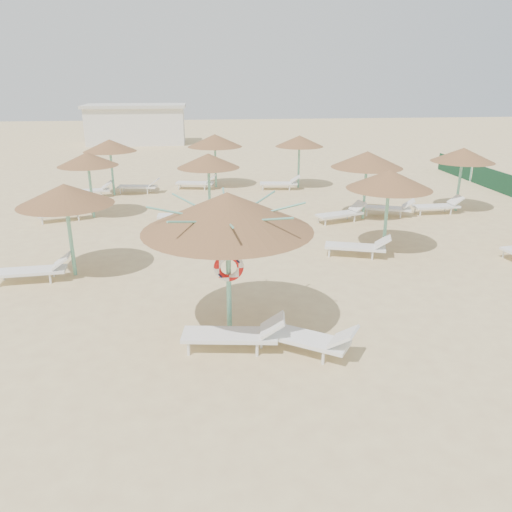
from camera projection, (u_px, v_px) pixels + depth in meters
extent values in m
plane|color=#DBC485|center=(246.00, 338.00, 11.00)|extent=(120.00, 120.00, 0.00)
cylinder|color=#6BB99E|center=(229.00, 278.00, 10.76)|extent=(0.11, 0.11, 2.70)
cone|color=brown|center=(227.00, 212.00, 10.26)|extent=(3.60, 3.60, 0.81)
cylinder|color=#6BB99E|center=(228.00, 224.00, 10.35)|extent=(0.20, 0.20, 0.12)
cylinder|color=#6BB99E|center=(267.00, 212.00, 10.37)|extent=(1.63, 0.04, 0.41)
cylinder|color=#6BB99E|center=(253.00, 206.00, 10.89)|extent=(1.18, 1.18, 0.41)
cylinder|color=#6BB99E|center=(225.00, 204.00, 11.05)|extent=(0.04, 1.63, 0.41)
cylinder|color=#6BB99E|center=(199.00, 207.00, 10.76)|extent=(1.18, 1.18, 0.41)
cylinder|color=#6BB99E|center=(187.00, 215.00, 10.19)|extent=(1.63, 0.04, 0.41)
cylinder|color=#6BB99E|center=(199.00, 222.00, 9.67)|extent=(1.18, 1.18, 0.41)
cylinder|color=#6BB99E|center=(230.00, 225.00, 9.50)|extent=(0.04, 1.63, 0.41)
cylinder|color=#6BB99E|center=(259.00, 220.00, 9.79)|extent=(1.18, 1.18, 0.41)
torus|color=red|center=(229.00, 267.00, 10.57)|extent=(0.64, 0.15, 0.64)
cylinder|color=white|center=(189.00, 349.00, 10.29)|extent=(0.06, 0.06, 0.29)
cylinder|color=white|center=(192.00, 336.00, 10.78)|extent=(0.06, 0.06, 0.29)
cylinder|color=white|center=(257.00, 350.00, 10.26)|extent=(0.06, 0.06, 0.29)
cylinder|color=white|center=(258.00, 337.00, 10.75)|extent=(0.06, 0.06, 0.29)
cube|color=white|center=(230.00, 335.00, 10.45)|extent=(2.07, 0.92, 0.08)
cube|color=white|center=(273.00, 325.00, 10.35)|extent=(0.59, 0.69, 0.38)
cylinder|color=white|center=(261.00, 342.00, 10.57)|extent=(0.06, 0.06, 0.29)
cylinder|color=white|center=(272.00, 332.00, 11.00)|extent=(0.06, 0.06, 0.29)
cylinder|color=white|center=(323.00, 358.00, 9.97)|extent=(0.06, 0.06, 0.29)
cylinder|color=white|center=(332.00, 346.00, 10.40)|extent=(0.06, 0.06, 0.29)
cube|color=white|center=(302.00, 338.00, 10.36)|extent=(1.98, 1.62, 0.08)
cube|color=white|center=(343.00, 337.00, 9.90)|extent=(0.76, 0.79, 0.38)
cylinder|color=#6BB99E|center=(71.00, 237.00, 14.15)|extent=(0.11, 0.11, 2.30)
cone|color=brown|center=(65.00, 194.00, 13.73)|extent=(2.63, 2.63, 0.59)
cylinder|color=#6BB99E|center=(66.00, 203.00, 13.81)|extent=(0.20, 0.20, 0.12)
cylinder|color=white|center=(3.00, 276.00, 14.09)|extent=(0.06, 0.06, 0.28)
cylinder|color=white|center=(50.00, 279.00, 13.87)|extent=(0.06, 0.06, 0.28)
cylinder|color=white|center=(54.00, 272.00, 14.33)|extent=(0.06, 0.06, 0.28)
cube|color=white|center=(30.00, 271.00, 13.94)|extent=(1.94, 0.77, 0.08)
cube|color=white|center=(61.00, 261.00, 14.02)|extent=(0.53, 0.64, 0.36)
cylinder|color=#6BB99E|center=(91.00, 190.00, 20.09)|extent=(0.11, 0.11, 2.30)
cone|color=brown|center=(87.00, 159.00, 19.68)|extent=(2.37, 2.37, 0.53)
cylinder|color=#6BB99E|center=(88.00, 165.00, 19.76)|extent=(0.20, 0.20, 0.12)
cylinder|color=white|center=(42.00, 221.00, 19.42)|extent=(0.06, 0.06, 0.28)
cylinder|color=white|center=(42.00, 218.00, 19.85)|extent=(0.06, 0.06, 0.28)
cylinder|color=white|center=(79.00, 217.00, 19.94)|extent=(0.06, 0.06, 0.28)
cylinder|color=white|center=(77.00, 214.00, 20.37)|extent=(0.06, 0.06, 0.28)
cube|color=white|center=(63.00, 213.00, 19.88)|extent=(2.00, 1.16, 0.08)
cube|color=white|center=(85.00, 205.00, 20.13)|extent=(0.64, 0.72, 0.36)
cylinder|color=#6BB99E|center=(112.00, 171.00, 23.98)|extent=(0.11, 0.11, 2.30)
cone|color=brown|center=(110.00, 145.00, 23.56)|extent=(2.49, 2.49, 0.56)
cylinder|color=#6BB99E|center=(110.00, 150.00, 23.64)|extent=(0.20, 0.20, 0.12)
cylinder|color=white|center=(71.00, 197.00, 23.40)|extent=(0.06, 0.06, 0.28)
cylinder|color=white|center=(72.00, 194.00, 23.85)|extent=(0.06, 0.06, 0.28)
cylinder|color=white|center=(101.00, 195.00, 23.75)|extent=(0.06, 0.06, 0.28)
cylinder|color=white|center=(101.00, 193.00, 24.20)|extent=(0.06, 0.06, 0.28)
cube|color=white|center=(89.00, 191.00, 23.77)|extent=(1.98, 0.92, 0.08)
cube|color=white|center=(107.00, 185.00, 23.91)|extent=(0.58, 0.67, 0.36)
cylinder|color=white|center=(120.00, 191.00, 24.52)|extent=(0.06, 0.06, 0.28)
cylinder|color=white|center=(123.00, 189.00, 24.99)|extent=(0.06, 0.06, 0.28)
cylinder|color=white|center=(147.00, 191.00, 24.46)|extent=(0.06, 0.06, 0.28)
cylinder|color=white|center=(150.00, 189.00, 24.93)|extent=(0.06, 0.06, 0.28)
cube|color=white|center=(137.00, 187.00, 24.66)|extent=(1.98, 0.92, 0.08)
cube|color=white|center=(154.00, 182.00, 24.54)|extent=(0.58, 0.67, 0.36)
cylinder|color=#6BB99E|center=(209.00, 192.00, 19.73)|extent=(0.11, 0.11, 2.30)
cone|color=brown|center=(208.00, 161.00, 19.31)|extent=(2.44, 2.44, 0.55)
cylinder|color=#6BB99E|center=(208.00, 167.00, 19.39)|extent=(0.20, 0.20, 0.12)
cylinder|color=white|center=(161.00, 222.00, 19.28)|extent=(0.06, 0.06, 0.28)
cylinder|color=white|center=(162.00, 219.00, 19.75)|extent=(0.06, 0.06, 0.28)
cylinder|color=white|center=(196.00, 221.00, 19.38)|extent=(0.06, 0.06, 0.28)
cylinder|color=white|center=(197.00, 218.00, 19.85)|extent=(0.06, 0.06, 0.28)
cube|color=white|center=(182.00, 216.00, 19.51)|extent=(1.92, 0.68, 0.08)
cube|color=white|center=(204.00, 209.00, 19.50)|extent=(0.50, 0.62, 0.36)
cylinder|color=#6BB99E|center=(216.00, 165.00, 25.73)|extent=(0.11, 0.11, 2.30)
cone|color=brown|center=(215.00, 140.00, 25.31)|extent=(2.78, 2.78, 0.63)
cylinder|color=#6BB99E|center=(215.00, 145.00, 25.39)|extent=(0.20, 0.20, 0.12)
cylinder|color=white|center=(178.00, 187.00, 25.41)|extent=(0.06, 0.06, 0.28)
cylinder|color=white|center=(181.00, 185.00, 25.88)|extent=(0.06, 0.06, 0.28)
cylinder|color=white|center=(205.00, 188.00, 25.29)|extent=(0.06, 0.06, 0.28)
cylinder|color=white|center=(206.00, 186.00, 25.76)|extent=(0.06, 0.06, 0.28)
cube|color=white|center=(195.00, 183.00, 25.52)|extent=(1.99, 1.00, 0.08)
cube|color=white|center=(211.00, 179.00, 25.36)|extent=(0.60, 0.69, 0.36)
cylinder|color=#6BB99E|center=(386.00, 217.00, 16.14)|extent=(0.11, 0.11, 2.30)
cone|color=brown|center=(390.00, 179.00, 15.72)|extent=(2.71, 2.71, 0.61)
cylinder|color=#6BB99E|center=(389.00, 187.00, 15.80)|extent=(0.20, 0.20, 0.12)
cylinder|color=white|center=(329.00, 253.00, 15.91)|extent=(0.06, 0.06, 0.28)
cylinder|color=white|center=(330.00, 248.00, 16.37)|extent=(0.06, 0.06, 0.28)
cylinder|color=white|center=(372.00, 256.00, 15.66)|extent=(0.06, 0.06, 0.28)
cylinder|color=white|center=(372.00, 251.00, 16.12)|extent=(0.06, 0.06, 0.28)
cube|color=white|center=(355.00, 247.00, 15.93)|extent=(2.00, 1.18, 0.08)
cube|color=white|center=(383.00, 241.00, 15.69)|extent=(0.65, 0.72, 0.36)
cylinder|color=#6BB99E|center=(365.00, 191.00, 19.92)|extent=(0.11, 0.11, 2.30)
cone|color=brown|center=(367.00, 159.00, 19.50)|extent=(2.81, 2.81, 0.63)
cylinder|color=#6BB99E|center=(367.00, 166.00, 19.58)|extent=(0.20, 0.20, 0.12)
cylinder|color=white|center=(325.00, 222.00, 19.24)|extent=(0.06, 0.06, 0.28)
cylinder|color=white|center=(319.00, 219.00, 19.67)|extent=(0.06, 0.06, 0.28)
cylinder|color=white|center=(354.00, 219.00, 19.77)|extent=(0.06, 0.06, 0.28)
cylinder|color=white|center=(347.00, 216.00, 20.20)|extent=(0.06, 0.06, 0.28)
cube|color=white|center=(339.00, 214.00, 19.71)|extent=(2.00, 1.17, 0.08)
cube|color=white|center=(358.00, 206.00, 19.96)|extent=(0.65, 0.72, 0.36)
cylinder|color=white|center=(367.00, 213.00, 20.58)|extent=(0.06, 0.06, 0.28)
cylinder|color=white|center=(367.00, 210.00, 21.04)|extent=(0.06, 0.06, 0.28)
cylinder|color=white|center=(401.00, 215.00, 20.33)|extent=(0.06, 0.06, 0.28)
cylinder|color=white|center=(400.00, 212.00, 20.79)|extent=(0.06, 0.06, 0.28)
cube|color=white|center=(387.00, 208.00, 20.60)|extent=(2.00, 1.17, 0.08)
cube|color=white|center=(409.00, 204.00, 20.36)|extent=(0.65, 0.72, 0.36)
cylinder|color=#6BB99E|center=(299.00, 165.00, 25.61)|extent=(0.11, 0.11, 2.30)
cone|color=brown|center=(299.00, 141.00, 25.19)|extent=(2.45, 2.45, 0.55)
cylinder|color=#6BB99E|center=(299.00, 146.00, 25.27)|extent=(0.20, 0.20, 0.12)
cylinder|color=white|center=(263.00, 188.00, 25.23)|extent=(0.06, 0.06, 0.28)
cylinder|color=white|center=(263.00, 186.00, 25.70)|extent=(0.06, 0.06, 0.28)
cylinder|color=white|center=(290.00, 188.00, 25.22)|extent=(0.06, 0.06, 0.28)
cylinder|color=white|center=(289.00, 186.00, 25.69)|extent=(0.06, 0.06, 0.28)
cube|color=white|center=(279.00, 183.00, 25.40)|extent=(1.96, 0.85, 0.08)
cube|color=white|center=(295.00, 179.00, 25.31)|extent=(0.55, 0.65, 0.36)
cylinder|color=white|center=(504.00, 253.00, 15.86)|extent=(0.06, 0.06, 0.28)
cylinder|color=#6BB99E|center=(459.00, 184.00, 21.11)|extent=(0.11, 0.11, 2.30)
cone|color=brown|center=(463.00, 155.00, 20.69)|extent=(2.58, 2.58, 0.58)
cylinder|color=#6BB99E|center=(462.00, 161.00, 20.77)|extent=(0.20, 0.20, 0.12)
cylinder|color=white|center=(420.00, 213.00, 20.62)|extent=(0.06, 0.06, 0.28)
cylinder|color=white|center=(415.00, 210.00, 21.08)|extent=(0.06, 0.06, 0.28)
cylinder|color=white|center=(451.00, 212.00, 20.80)|extent=(0.06, 0.06, 0.28)
cylinder|color=white|center=(445.00, 209.00, 21.27)|extent=(0.06, 0.06, 0.28)
cube|color=white|center=(436.00, 206.00, 20.90)|extent=(1.92, 0.68, 0.08)
cube|color=white|center=(456.00, 200.00, 20.93)|extent=(0.50, 0.61, 0.36)
cube|color=silver|center=(137.00, 126.00, 42.56)|extent=(8.00, 4.00, 3.00)
cube|color=beige|center=(135.00, 106.00, 42.01)|extent=(8.40, 4.40, 0.25)
cube|color=#17462D|center=(492.00, 180.00, 25.43)|extent=(0.08, 3.80, 1.00)
cube|color=#17462D|center=(454.00, 166.00, 29.17)|extent=(0.08, 3.80, 1.00)
cylinder|color=#6BB99E|center=(471.00, 171.00, 27.38)|extent=(0.08, 0.08, 1.10)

